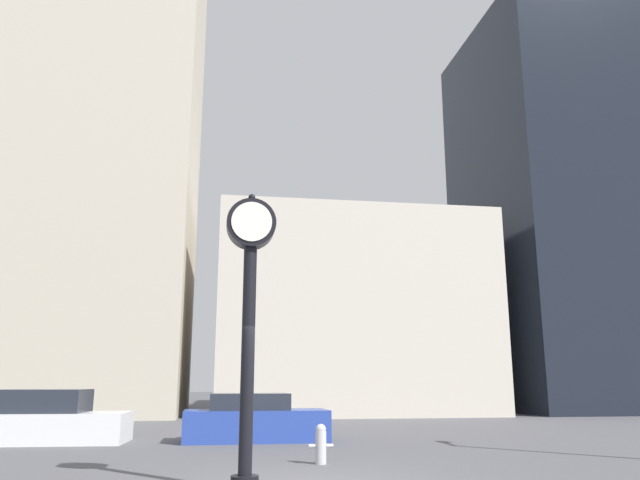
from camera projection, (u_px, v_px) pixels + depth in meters
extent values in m
cube|color=#BCB29E|center=(79.00, 108.00, 35.46)|extent=(13.30, 12.00, 33.74)
cube|color=beige|center=(343.00, 318.00, 35.17)|extent=(14.09, 12.00, 10.29)
cube|color=black|center=(549.00, 211.00, 38.69)|extent=(8.62, 12.00, 24.02)
cylinder|color=black|center=(245.00, 479.00, 9.58)|extent=(0.43, 0.43, 0.10)
cylinder|color=black|center=(248.00, 357.00, 9.99)|extent=(0.22, 0.22, 3.58)
cylinder|color=black|center=(251.00, 224.00, 10.48)|extent=(0.82, 0.37, 0.82)
cylinder|color=white|center=(252.00, 221.00, 10.30)|extent=(0.67, 0.02, 0.67)
cylinder|color=white|center=(251.00, 227.00, 10.67)|extent=(0.67, 0.02, 0.67)
sphere|color=black|center=(252.00, 198.00, 10.59)|extent=(0.12, 0.12, 0.12)
cube|color=silver|center=(48.00, 428.00, 17.00)|extent=(4.29, 2.13, 0.81)
cube|color=#232833|center=(43.00, 401.00, 17.13)|extent=(2.39, 1.80, 0.62)
cube|color=#28429E|center=(256.00, 426.00, 17.56)|extent=(4.05, 1.77, 0.86)
cube|color=#232833|center=(249.00, 401.00, 17.68)|extent=(2.23, 1.54, 0.46)
cylinder|color=#B7B7BC|center=(321.00, 448.00, 12.69)|extent=(0.22, 0.22, 0.64)
sphere|color=#B7B7BC|center=(321.00, 429.00, 12.77)|extent=(0.21, 0.21, 0.21)
cylinder|color=#B7B7BC|center=(312.00, 446.00, 12.67)|extent=(0.14, 0.08, 0.08)
cylinder|color=#B7B7BC|center=(330.00, 446.00, 12.73)|extent=(0.14, 0.08, 0.08)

